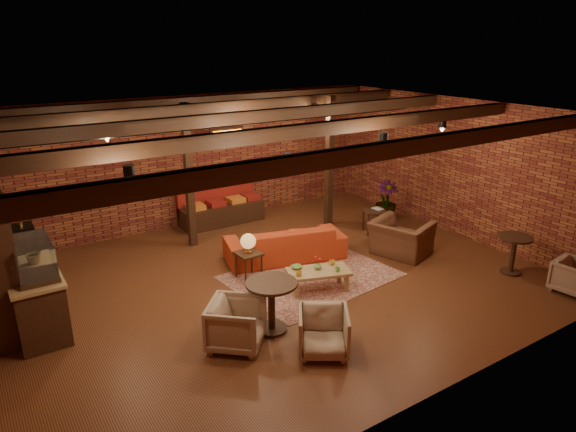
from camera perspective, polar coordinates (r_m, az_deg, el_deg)
floor at (r=10.05m, az=-1.42°, el=-7.25°), size 10.00×10.00×0.00m
ceiling at (r=9.09m, az=-1.59°, el=11.12°), size 10.00×8.00×0.02m
wall_back at (r=12.91m, az=-10.89°, el=5.99°), size 10.00×0.02×3.20m
wall_front at (r=6.62m, az=17.10°, el=-7.49°), size 10.00×0.02×3.20m
wall_right at (r=12.70m, az=18.18°, el=5.15°), size 0.02×8.00×3.20m
ceiling_beams at (r=9.11m, az=-1.58°, el=10.37°), size 9.80×6.40×0.22m
ceiling_pipe at (r=10.53m, az=-6.20°, el=10.21°), size 9.60×0.12×0.12m
post_left at (r=11.43m, az=-10.95°, el=4.28°), size 0.16×0.16×3.20m
post_right at (r=12.58m, az=4.64°, el=5.93°), size 0.16×0.16×3.20m
service_counter at (r=9.45m, az=-26.76°, el=-5.91°), size 0.80×2.50×1.60m
plant_counter at (r=9.49m, az=-26.70°, el=-3.04°), size 0.35×0.39×0.30m
banquette at (r=13.04m, az=-7.40°, el=1.29°), size 2.10×0.70×1.00m
service_sign at (r=12.20m, az=-6.83°, el=9.04°), size 0.86×0.06×0.30m
ceiling_spotlights at (r=9.14m, az=-1.57°, el=9.01°), size 6.40×4.40×0.28m
rug at (r=10.26m, az=2.59°, el=-6.65°), size 3.32×2.69×0.01m
sofa at (r=10.89m, az=-0.35°, el=-2.97°), size 2.67×1.58×0.73m
coffee_table at (r=9.60m, az=3.33°, el=-6.27°), size 1.28×0.92×0.65m
side_table_lamp at (r=9.88m, az=-4.44°, el=-3.21°), size 0.47×0.47×0.94m
round_table_left at (r=8.23m, az=-1.84°, el=-9.09°), size 0.82×0.82×0.86m
armchair_a at (r=7.96m, az=-5.77°, el=-11.63°), size 1.09×1.09×0.82m
armchair_b at (r=7.81m, az=3.95°, el=-12.53°), size 1.00×0.99×0.76m
armchair_right at (r=11.30m, az=12.48°, el=-1.80°), size 1.09×1.35×1.03m
side_table_book at (r=12.46m, az=9.58°, el=0.48°), size 0.68×0.68×0.60m
round_table_right at (r=11.12m, az=23.79°, el=-3.34°), size 0.67×0.67×0.79m
armchair_far at (r=10.88m, az=29.24°, el=-5.75°), size 0.74×0.71×0.69m
plant_tall at (r=13.17m, az=11.12°, el=5.87°), size 2.17×2.17×3.03m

